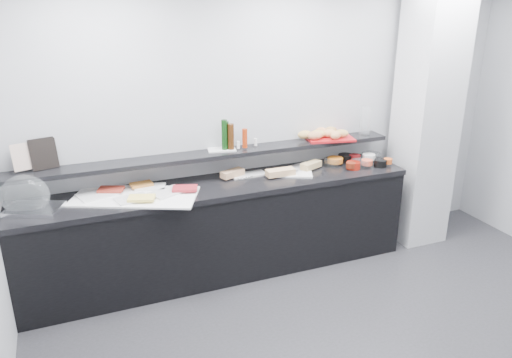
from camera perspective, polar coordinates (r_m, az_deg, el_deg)
name	(u,v)px	position (r m, az deg, el deg)	size (l,w,h in m)	color
back_wall	(278,121)	(4.90, 2.51, 6.61)	(5.00, 0.02, 2.70)	#ABAEB2
column	(426,116)	(5.40, 18.87, 6.85)	(0.50, 0.50, 2.70)	silver
buffet_cabinet	(221,231)	(4.71, -3.98, -5.98)	(3.60, 0.60, 0.85)	black
counter_top	(220,187)	(4.53, -4.12, -0.87)	(3.62, 0.62, 0.05)	black
wall_shelf	(214,154)	(4.60, -4.87, 2.82)	(3.60, 0.25, 0.04)	black
cloche_base	(34,209)	(4.31, -23.99, -3.18)	(0.41, 0.27, 0.04)	silver
cloche_dome	(25,196)	(4.32, -24.90, -1.75)	(0.38, 0.25, 0.34)	white
linen_runner	(135,196)	(4.34, -13.65, -1.95)	(1.03, 0.49, 0.01)	white
platter_meat_a	(98,194)	(4.42, -17.60, -1.69)	(0.32, 0.22, 0.01)	white
food_meat_a	(111,189)	(4.45, -16.26, -1.15)	(0.21, 0.13, 0.02)	maroon
platter_salmon	(151,187)	(4.47, -11.97, -0.91)	(0.26, 0.17, 0.01)	white
food_salmon	(141,184)	(4.50, -12.96, -0.59)	(0.19, 0.12, 0.02)	orange
platter_cheese	(132,199)	(4.25, -13.98, -2.20)	(0.26, 0.17, 0.01)	white
food_cheese	(141,198)	(4.20, -12.96, -2.13)	(0.21, 0.14, 0.02)	#FFE263
platter_meat_b	(168,192)	(4.33, -10.06, -1.49)	(0.29, 0.19, 0.01)	silver
food_meat_b	(185,188)	(4.34, -8.13, -1.07)	(0.21, 0.14, 0.02)	maroon
sandwich_plate_left	(249,175)	(4.72, -0.85, 0.49)	(0.34, 0.14, 0.01)	silver
sandwich_food_left	(232,173)	(4.65, -2.71, 0.67)	(0.23, 0.09, 0.06)	tan
tongs_left	(246,178)	(4.61, -1.17, 0.15)	(0.01, 0.01, 0.16)	#ADAEB4
sandwich_plate_mid	(291,174)	(4.74, 3.99, 0.55)	(0.40, 0.17, 0.01)	white
sandwich_food_mid	(280,172)	(4.68, 2.79, 0.78)	(0.27, 0.10, 0.06)	#E1AD76
tongs_mid	(285,175)	(4.70, 3.38, 0.51)	(0.01, 0.01, 0.16)	#B8B9BF
sandwich_plate_right	(297,168)	(4.92, 4.77, 1.25)	(0.39, 0.17, 0.01)	silver
sandwich_food_right	(311,165)	(4.90, 6.31, 1.58)	(0.23, 0.09, 0.06)	tan
tongs_right	(316,167)	(4.94, 6.83, 1.41)	(0.01, 0.01, 0.16)	#AAACB1
bowl_glass_fruit	(332,162)	(5.05, 8.68, 1.93)	(0.16, 0.16, 0.07)	silver
fill_glass_fruit	(335,160)	(5.08, 9.04, 2.15)	(0.16, 0.16, 0.05)	orange
bowl_black_jam	(346,158)	(5.21, 10.20, 2.40)	(0.15, 0.15, 0.07)	black
fill_black_jam	(355,157)	(5.20, 11.22, 2.45)	(0.12, 0.12, 0.05)	#5D0D0E
bowl_glass_cream	(371,157)	(5.30, 13.04, 2.52)	(0.20, 0.20, 0.07)	silver
fill_glass_cream	(369,157)	(5.25, 12.76, 2.51)	(0.13, 0.13, 0.05)	white
bowl_red_jam	(353,165)	(4.99, 11.07, 1.54)	(0.13, 0.13, 0.07)	maroon
fill_red_jam	(351,165)	(4.95, 10.78, 1.56)	(0.09, 0.09, 0.05)	#621E0E
bowl_glass_salmon	(360,164)	(5.05, 11.81, 1.72)	(0.17, 0.17, 0.07)	white
fill_glass_salmon	(367,162)	(5.07, 12.56, 1.88)	(0.11, 0.11, 0.05)	#E35437
bowl_black_fruit	(380,163)	(5.11, 14.03, 1.77)	(0.12, 0.12, 0.07)	black
fill_black_fruit	(388,161)	(5.16, 14.85, 2.00)	(0.09, 0.09, 0.05)	#D1541C
framed_print	(44,154)	(4.47, -23.10, 2.68)	(0.21, 0.02, 0.26)	black
print_art	(25,156)	(4.45, -24.88, 2.35)	(0.20, 0.00, 0.22)	tan
condiment_tray	(222,149)	(4.66, -3.94, 3.39)	(0.26, 0.16, 0.01)	white
bottle_green_a	(226,135)	(4.63, -3.46, 5.04)	(0.05, 0.05, 0.26)	#103B19
bottle_brown	(231,137)	(4.61, -2.90, 4.86)	(0.06, 0.06, 0.24)	#3C1F0B
bottle_green_b	(224,135)	(4.60, -3.63, 5.07)	(0.05, 0.05, 0.28)	black
bottle_hot	(245,138)	(4.66, -1.29, 4.68)	(0.05, 0.05, 0.18)	#A02B0B
shaker_salt	(238,145)	(4.65, -2.04, 3.92)	(0.03, 0.03, 0.07)	white
shaker_pepper	(256,142)	(4.73, -0.04, 4.24)	(0.03, 0.03, 0.07)	white
bread_tray	(329,138)	(5.07, 8.35, 4.68)	(0.46, 0.32, 0.02)	#AF1217
bread_roll_nw	(305,135)	(4.96, 5.60, 5.07)	(0.15, 0.10, 0.08)	#BC9048
bread_roll_n	(321,131)	(5.11, 7.48, 5.43)	(0.12, 0.08, 0.08)	#CF844F
bread_roll_ne	(330,131)	(5.15, 8.51, 5.50)	(0.15, 0.09, 0.08)	#B07E43
bread_roll_sw	(315,136)	(4.94, 6.75, 4.94)	(0.15, 0.10, 0.08)	#BD7748
bread_roll_s	(336,135)	(4.97, 9.08, 4.94)	(0.13, 0.08, 0.08)	#CF864F
bread_roll_se	(341,133)	(5.05, 9.71, 5.15)	(0.15, 0.09, 0.08)	#B58D45
bread_roll_midw	(318,134)	(5.00, 7.11, 5.14)	(0.15, 0.09, 0.08)	tan
bread_roll_mide	(329,133)	(5.04, 8.38, 5.20)	(0.14, 0.09, 0.08)	tan
carafe	(365,121)	(5.23, 12.37, 6.48)	(0.11, 0.11, 0.30)	white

